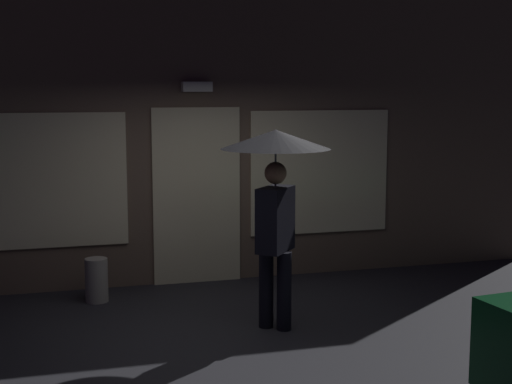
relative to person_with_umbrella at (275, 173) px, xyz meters
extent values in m
plane|color=#26262B|center=(-0.40, -0.16, -1.59)|extent=(18.00, 18.00, 0.00)
cube|color=brown|center=(-0.40, 2.19, 0.24)|extent=(9.49, 0.30, 3.66)
cube|color=beige|center=(-0.40, 2.02, -0.49)|extent=(1.10, 0.04, 2.20)
cube|color=beige|center=(-2.20, 2.02, -0.24)|extent=(1.88, 0.04, 1.60)
cube|color=beige|center=(1.23, 2.02, -0.24)|extent=(1.88, 0.04, 1.60)
cube|color=white|center=(-0.40, 1.94, 0.86)|extent=(0.36, 0.16, 0.12)
cylinder|color=black|center=(0.08, -0.07, -1.19)|extent=(0.15, 0.15, 0.81)
cylinder|color=black|center=(-0.07, 0.07, -1.19)|extent=(0.15, 0.15, 0.81)
cube|color=black|center=(0.00, 0.00, -0.46)|extent=(0.48, 0.50, 0.65)
cube|color=silver|center=(-0.10, -0.09, -0.46)|extent=(0.11, 0.12, 0.52)
cube|color=#B28C19|center=(-0.10, -0.09, -0.48)|extent=(0.05, 0.05, 0.42)
sphere|color=tan|center=(0.00, 0.00, 0.00)|extent=(0.22, 0.22, 0.22)
cylinder|color=slate|center=(0.00, 0.00, 0.00)|extent=(0.02, 0.02, 0.86)
cone|color=black|center=(0.00, 0.00, 0.34)|extent=(1.10, 1.10, 0.19)
cylinder|color=#9E998E|center=(-1.69, 1.47, -1.34)|extent=(0.26, 0.26, 0.51)
camera|label=1|loc=(-2.16, -6.94, 0.84)|focal=51.72mm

